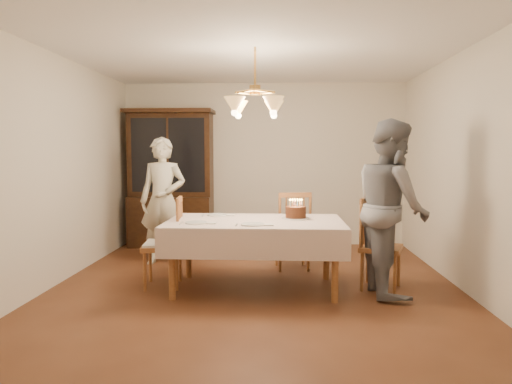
# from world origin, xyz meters

# --- Properties ---
(ground) EXTENTS (5.00, 5.00, 0.00)m
(ground) POSITION_xyz_m (0.00, 0.00, 0.00)
(ground) COLOR #512917
(ground) RESTS_ON ground
(room_shell) EXTENTS (5.00, 5.00, 5.00)m
(room_shell) POSITION_xyz_m (0.00, 0.00, 1.58)
(room_shell) COLOR white
(room_shell) RESTS_ON ground
(dining_table) EXTENTS (1.90, 1.10, 0.76)m
(dining_table) POSITION_xyz_m (0.00, 0.00, 0.68)
(dining_table) COLOR brown
(dining_table) RESTS_ON ground
(china_hutch) EXTENTS (1.38, 0.54, 2.16)m
(china_hutch) POSITION_xyz_m (-1.46, 2.25, 1.04)
(china_hutch) COLOR black
(china_hutch) RESTS_ON ground
(chair_far_side) EXTENTS (0.50, 0.48, 1.00)m
(chair_far_side) POSITION_xyz_m (0.43, 0.89, 0.44)
(chair_far_side) COLOR brown
(chair_far_side) RESTS_ON ground
(chair_left_end) EXTENTS (0.47, 0.49, 1.00)m
(chair_left_end) POSITION_xyz_m (-1.02, 0.05, 0.45)
(chair_left_end) COLOR brown
(chair_left_end) RESTS_ON ground
(chair_right_end) EXTENTS (0.55, 0.56, 1.00)m
(chair_right_end) POSITION_xyz_m (1.37, 0.09, 0.44)
(chair_right_end) COLOR brown
(chair_right_end) RESTS_ON ground
(elderly_woman) EXTENTS (0.65, 0.46, 1.70)m
(elderly_woman) POSITION_xyz_m (-1.29, 1.07, 0.85)
(elderly_woman) COLOR beige
(elderly_woman) RESTS_ON ground
(adult_in_grey) EXTENTS (0.77, 0.95, 1.84)m
(adult_in_grey) POSITION_xyz_m (1.44, -0.06, 0.92)
(adult_in_grey) COLOR slate
(adult_in_grey) RESTS_ON ground
(birthday_cake) EXTENTS (0.30, 0.30, 0.22)m
(birthday_cake) POSITION_xyz_m (0.44, 0.13, 0.82)
(birthday_cake) COLOR white
(birthday_cake) RESTS_ON dining_table
(place_setting_near_left) EXTENTS (0.38, 0.23, 0.02)m
(place_setting_near_left) POSITION_xyz_m (-0.58, -0.25, 0.77)
(place_setting_near_left) COLOR white
(place_setting_near_left) RESTS_ON dining_table
(place_setting_near_right) EXTENTS (0.39, 0.24, 0.02)m
(place_setting_near_right) POSITION_xyz_m (0.01, -0.33, 0.77)
(place_setting_near_right) COLOR white
(place_setting_near_right) RESTS_ON dining_table
(place_setting_far_left) EXTENTS (0.38, 0.23, 0.02)m
(place_setting_far_left) POSITION_xyz_m (-0.45, 0.35, 0.77)
(place_setting_far_left) COLOR white
(place_setting_far_left) RESTS_ON dining_table
(chandelier) EXTENTS (0.62, 0.62, 0.73)m
(chandelier) POSITION_xyz_m (-0.00, -0.00, 1.98)
(chandelier) COLOR #BF8C3F
(chandelier) RESTS_ON ground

